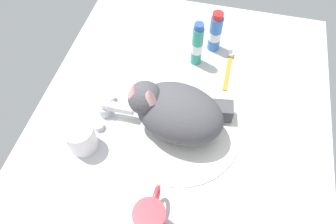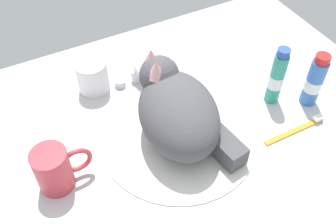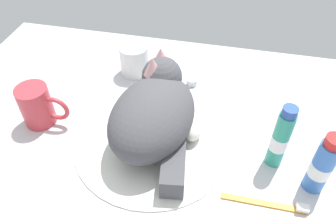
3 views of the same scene
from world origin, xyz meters
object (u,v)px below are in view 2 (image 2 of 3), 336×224
Objects in this scene: cat at (178,110)px; toothpaste_bottle at (277,78)px; coffee_mug at (55,169)px; rinse_cup at (92,76)px; mouthwash_bottle at (314,81)px; faucet at (140,76)px; toothbrush at (297,129)px.

cat is 25.21cm from toothpaste_bottle.
coffee_mug is 27.60cm from rinse_cup.
faucet is at bearing 143.68° from mouthwash_bottle.
faucet is 1.11× the size of coffee_mug.
cat is 27.99cm from toothbrush.
mouthwash_bottle is at bearing -4.76° from coffee_mug.
faucet is 11.65cm from rinse_cup.
coffee_mug is 59.88cm from mouthwash_bottle.
mouthwash_bottle is at bearing 36.72° from toothbrush.
faucet is 0.84× the size of toothpaste_bottle.
toothpaste_bottle is (25.18, -1.13, -0.70)cm from cat.
coffee_mug is 1.41× the size of rinse_cup.
cat is 2.44× the size of coffee_mug.
cat is 33.09cm from mouthwash_bottle.
rinse_cup is 0.54× the size of toothpaste_bottle.
cat reaches higher than mouthwash_bottle.
faucet is 1.56× the size of rinse_cup.
rinse_cup is (-11.37, 22.22, -3.75)cm from cat.
mouthwash_bottle is (59.65, -4.97, 1.67)cm from coffee_mug.
toothbrush is at bearing -43.35° from rinse_cup.
toothpaste_bottle is (52.22, -0.65, 2.29)cm from coffee_mug.
cat reaches higher than rinse_cup.
faucet is 39.23cm from toothbrush.
coffee_mug reaches higher than toothbrush.
toothpaste_bottle is (36.55, -23.35, 3.05)cm from rinse_cup.
rinse_cup reaches higher than toothbrush.
toothpaste_bottle is at bearing -37.95° from faucet.
coffee_mug is (-26.68, -19.28, 2.51)cm from faucet.
toothbrush is at bearing -12.15° from coffee_mug.
faucet is 0.46× the size of cat.
rinse_cup is at bearing 55.37° from coffee_mug.
mouthwash_bottle is at bearing -36.32° from faucet.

